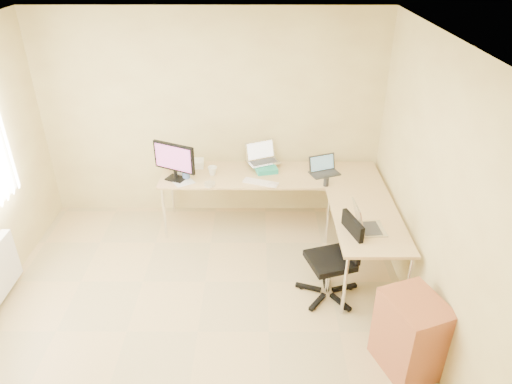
{
  "coord_description": "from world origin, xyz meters",
  "views": [
    {
      "loc": [
        0.56,
        -3.21,
        3.33
      ],
      "look_at": [
        0.55,
        1.1,
        0.9
      ],
      "focal_mm": 32.9,
      "sensor_mm": 36.0,
      "label": 1
    }
  ],
  "objects_px": {
    "laptop_black": "(325,166)",
    "desk_fan": "(180,165)",
    "laptop_return": "(370,220)",
    "desk_main": "(270,200)",
    "water_bottle": "(185,166)",
    "desk_return": "(364,247)",
    "laptop_center": "(263,153)",
    "mug": "(212,171)",
    "cabinet": "(411,335)",
    "office_chair": "(330,255)",
    "monitor": "(174,162)",
    "keyboard": "(261,182)"
  },
  "relations": [
    {
      "from": "monitor",
      "to": "office_chair",
      "type": "bearing_deg",
      "value": -8.71
    },
    {
      "from": "water_bottle",
      "to": "desk_main",
      "type": "bearing_deg",
      "value": 6.44
    },
    {
      "from": "keyboard",
      "to": "laptop_return",
      "type": "relative_size",
      "value": 1.14
    },
    {
      "from": "laptop_black",
      "to": "cabinet",
      "type": "xyz_separation_m",
      "value": [
        0.47,
        -2.23,
        -0.48
      ]
    },
    {
      "from": "office_chair",
      "to": "cabinet",
      "type": "xyz_separation_m",
      "value": [
        0.56,
        -0.9,
        -0.14
      ]
    },
    {
      "from": "monitor",
      "to": "keyboard",
      "type": "xyz_separation_m",
      "value": [
        1.01,
        -0.1,
        -0.22
      ]
    },
    {
      "from": "laptop_return",
      "to": "cabinet",
      "type": "relative_size",
      "value": 0.5
    },
    {
      "from": "keyboard",
      "to": "water_bottle",
      "type": "xyz_separation_m",
      "value": [
        -0.89,
        0.12,
        0.15
      ]
    },
    {
      "from": "office_chair",
      "to": "desk_fan",
      "type": "bearing_deg",
      "value": 124.2
    },
    {
      "from": "mug",
      "to": "office_chair",
      "type": "relative_size",
      "value": 0.12
    },
    {
      "from": "desk_return",
      "to": "laptop_center",
      "type": "distance_m",
      "value": 1.69
    },
    {
      "from": "laptop_return",
      "to": "office_chair",
      "type": "bearing_deg",
      "value": 102.11
    },
    {
      "from": "monitor",
      "to": "laptop_return",
      "type": "distance_m",
      "value": 2.33
    },
    {
      "from": "laptop_center",
      "to": "mug",
      "type": "relative_size",
      "value": 3.47
    },
    {
      "from": "desk_return",
      "to": "laptop_return",
      "type": "bearing_deg",
      "value": -99.9
    },
    {
      "from": "desk_return",
      "to": "cabinet",
      "type": "xyz_separation_m",
      "value": [
        0.15,
        -1.23,
        -0.01
      ]
    },
    {
      "from": "laptop_center",
      "to": "laptop_return",
      "type": "xyz_separation_m",
      "value": [
        1.03,
        -1.41,
        -0.06
      ]
    },
    {
      "from": "desk_return",
      "to": "laptop_black",
      "type": "distance_m",
      "value": 1.15
    },
    {
      "from": "desk_fan",
      "to": "monitor",
      "type": "bearing_deg",
      "value": -104.08
    },
    {
      "from": "desk_return",
      "to": "laptop_black",
      "type": "height_order",
      "value": "laptop_black"
    },
    {
      "from": "desk_return",
      "to": "monitor",
      "type": "bearing_deg",
      "value": 157.79
    },
    {
      "from": "laptop_black",
      "to": "desk_fan",
      "type": "relative_size",
      "value": 1.39
    },
    {
      "from": "laptop_black",
      "to": "keyboard",
      "type": "height_order",
      "value": "laptop_black"
    },
    {
      "from": "mug",
      "to": "water_bottle",
      "type": "distance_m",
      "value": 0.34
    },
    {
      "from": "laptop_center",
      "to": "water_bottle",
      "type": "xyz_separation_m",
      "value": [
        -0.92,
        -0.31,
        -0.02
      ]
    },
    {
      "from": "desk_main",
      "to": "monitor",
      "type": "relative_size",
      "value": 4.92
    },
    {
      "from": "desk_return",
      "to": "monitor",
      "type": "relative_size",
      "value": 2.42
    },
    {
      "from": "laptop_black",
      "to": "office_chair",
      "type": "bearing_deg",
      "value": -115.15
    },
    {
      "from": "desk_main",
      "to": "desk_fan",
      "type": "height_order",
      "value": "desk_fan"
    },
    {
      "from": "laptop_black",
      "to": "laptop_return",
      "type": "relative_size",
      "value": 0.94
    },
    {
      "from": "desk_main",
      "to": "monitor",
      "type": "distance_m",
      "value": 1.28
    },
    {
      "from": "laptop_center",
      "to": "water_bottle",
      "type": "relative_size",
      "value": 1.21
    },
    {
      "from": "desk_return",
      "to": "desk_fan",
      "type": "distance_m",
      "value": 2.34
    },
    {
      "from": "laptop_center",
      "to": "cabinet",
      "type": "distance_m",
      "value": 2.77
    },
    {
      "from": "desk_main",
      "to": "laptop_black",
      "type": "bearing_deg",
      "value": 0.32
    },
    {
      "from": "desk_main",
      "to": "laptop_black",
      "type": "distance_m",
      "value": 0.81
    },
    {
      "from": "desk_fan",
      "to": "laptop_return",
      "type": "distance_m",
      "value": 2.36
    },
    {
      "from": "mug",
      "to": "desk_fan",
      "type": "distance_m",
      "value": 0.39
    },
    {
      "from": "keyboard",
      "to": "laptop_return",
      "type": "bearing_deg",
      "value": -21.88
    },
    {
      "from": "monitor",
      "to": "desk_fan",
      "type": "height_order",
      "value": "monitor"
    },
    {
      "from": "laptop_return",
      "to": "mug",
      "type": "bearing_deg",
      "value": 49.38
    },
    {
      "from": "desk_main",
      "to": "laptop_return",
      "type": "distance_m",
      "value": 1.61
    },
    {
      "from": "water_bottle",
      "to": "laptop_return",
      "type": "relative_size",
      "value": 0.87
    },
    {
      "from": "laptop_black",
      "to": "desk_fan",
      "type": "distance_m",
      "value": 1.74
    },
    {
      "from": "desk_main",
      "to": "desk_fan",
      "type": "bearing_deg",
      "value": -179.6
    },
    {
      "from": "desk_main",
      "to": "water_bottle",
      "type": "distance_m",
      "value": 1.14
    },
    {
      "from": "desk_main",
      "to": "monitor",
      "type": "height_order",
      "value": "monitor"
    },
    {
      "from": "desk_return",
      "to": "cabinet",
      "type": "distance_m",
      "value": 1.24
    },
    {
      "from": "cabinet",
      "to": "desk_fan",
      "type": "bearing_deg",
      "value": 114.5
    },
    {
      "from": "laptop_center",
      "to": "mug",
      "type": "distance_m",
      "value": 0.67
    }
  ]
}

